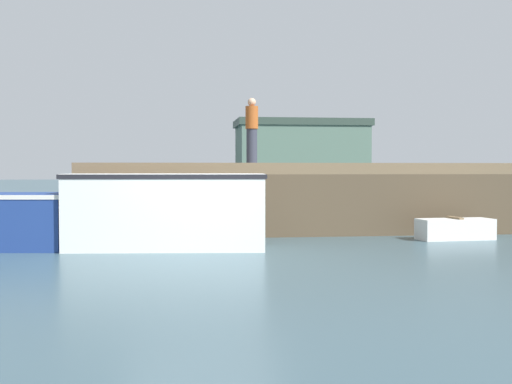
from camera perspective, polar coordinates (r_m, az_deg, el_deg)
ground at (r=10.53m, az=-4.53°, el=-6.34°), size 120.00×160.00×0.10m
pier at (r=16.77m, az=4.71°, el=1.48°), size 11.17×6.31×1.61m
fishing_boat_near_right at (r=12.01m, az=-7.93°, el=-1.56°), size 3.76×1.39×1.40m
rowboat at (r=14.25m, az=17.07°, el=-3.13°), size 1.61×0.74×0.48m
dockworker at (r=17.49m, az=-0.37°, el=5.40°), size 0.34×0.34×1.77m
warehouse at (r=47.15m, az=3.97°, el=3.31°), size 9.45×4.94×4.99m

